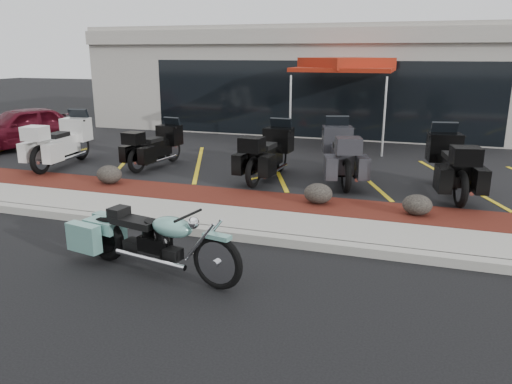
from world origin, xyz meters
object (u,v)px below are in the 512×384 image
(parked_car, at_px, (21,128))
(traffic_cone, at_px, (256,146))
(hero_cruiser, at_px, (217,254))
(touring_white, at_px, (80,135))
(popup_canopy, at_px, (345,66))

(parked_car, bearing_deg, traffic_cone, 35.44)
(hero_cruiser, bearing_deg, touring_white, 149.11)
(parked_car, height_order, popup_canopy, popup_canopy)
(traffic_cone, bearing_deg, parked_car, -168.13)
(traffic_cone, bearing_deg, popup_canopy, 42.51)
(traffic_cone, relative_size, popup_canopy, 0.11)
(parked_car, height_order, traffic_cone, parked_car)
(touring_white, bearing_deg, parked_car, 67.15)
(hero_cruiser, bearing_deg, parked_car, 155.18)
(hero_cruiser, relative_size, popup_canopy, 0.79)
(hero_cruiser, xyz_separation_m, parked_car, (-9.49, 6.85, 0.29))
(hero_cruiser, bearing_deg, popup_canopy, 100.95)
(hero_cruiser, height_order, popup_canopy, popup_canopy)
(hero_cruiser, xyz_separation_m, popup_canopy, (0.01, 10.42, 2.15))
(traffic_cone, height_order, popup_canopy, popup_canopy)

